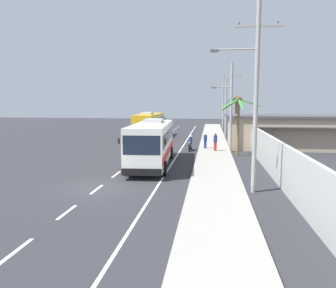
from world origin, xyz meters
TOP-DOWN VIEW (x-y plane):
  - ground_plane at (0.00, 0.00)m, footprint 160.00×160.00m
  - sidewalk_kerb at (6.80, 10.00)m, footprint 3.20×90.00m
  - lane_markings at (2.11, 14.53)m, footprint 3.50×71.00m
  - boundary_wall at (10.60, 14.00)m, footprint 0.24×60.00m
  - coach_bus_foreground at (1.87, 7.52)m, footprint 3.43×11.03m
  - coach_bus_far_lane at (-1.92, 26.53)m, footprint 2.99×11.43m
  - motorcycle_beside_bus at (4.38, 15.78)m, footprint 0.56×1.96m
  - pedestrian_near_kerb at (5.88, 16.64)m, footprint 0.36×0.36m
  - pedestrian_midwalk at (6.90, 15.00)m, footprint 0.36×0.36m
  - utility_pole_nearest at (8.72, 0.38)m, footprint 3.70×0.24m
  - utility_pole_mid at (8.32, 15.27)m, footprint 2.88×0.24m
  - utility_pole_far at (8.51, 30.16)m, footprint 2.10×0.24m
  - utility_pole_distant at (8.56, 45.06)m, footprint 3.23×0.24m
  - palm_nearest at (8.89, 12.98)m, footprint 3.80×4.08m
  - palm_second at (10.04, 31.58)m, footprint 3.92×4.06m
  - roadside_building at (16.42, 19.40)m, footprint 16.78×7.96m

SIDE VIEW (x-z plane):
  - ground_plane at x=0.00m, z-range 0.00..0.00m
  - lane_markings at x=2.11m, z-range 0.00..0.01m
  - sidewalk_kerb at x=6.80m, z-range 0.00..0.14m
  - motorcycle_beside_bus at x=4.38m, z-range -0.15..1.44m
  - pedestrian_near_kerb at x=5.88m, z-range 0.17..1.75m
  - pedestrian_midwalk at x=6.90m, z-range 0.19..1.93m
  - boundary_wall at x=10.60m, z-range 0.00..2.60m
  - roadside_building at x=16.42m, z-range 0.02..3.56m
  - coach_bus_foreground at x=1.87m, z-range 0.07..3.66m
  - coach_bus_far_lane at x=-1.92m, z-range 0.07..3.68m
  - palm_nearest at x=8.89m, z-range 1.43..6.89m
  - palm_second at x=10.04m, z-range 1.39..7.25m
  - utility_pole_far at x=8.51m, z-range 0.19..8.53m
  - utility_pole_mid at x=8.32m, z-range 0.27..8.98m
  - utility_pole_distant at x=8.56m, z-range 0.31..10.53m
  - utility_pole_nearest at x=8.72m, z-range 0.33..10.78m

